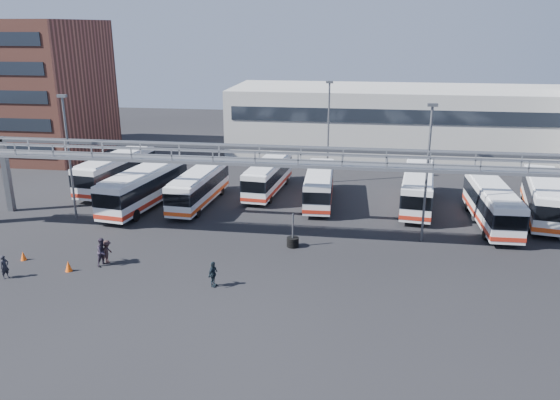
# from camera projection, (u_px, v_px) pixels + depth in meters

# --- Properties ---
(ground) EXTENTS (140.00, 140.00, 0.00)m
(ground) POSITION_uv_depth(u_px,v_px,m) (244.00, 270.00, 35.77)
(ground) COLOR black
(ground) RESTS_ON ground
(gantry) EXTENTS (51.40, 5.15, 7.10)m
(gantry) POSITION_uv_depth(u_px,v_px,m) (260.00, 167.00, 39.63)
(gantry) COLOR gray
(gantry) RESTS_ON ground
(apartment_building) EXTENTS (18.00, 15.00, 16.00)m
(apartment_building) POSITION_uv_depth(u_px,v_px,m) (20.00, 89.00, 66.31)
(apartment_building) COLOR brown
(apartment_building) RESTS_ON ground
(warehouse) EXTENTS (42.00, 14.00, 8.00)m
(warehouse) POSITION_uv_depth(u_px,v_px,m) (399.00, 120.00, 68.70)
(warehouse) COLOR #9E9E99
(warehouse) RESTS_ON ground
(light_pole_left) EXTENTS (0.70, 0.35, 10.21)m
(light_pole_left) POSITION_uv_depth(u_px,v_px,m) (69.00, 151.00, 43.78)
(light_pole_left) COLOR #4C4F54
(light_pole_left) RESTS_ON ground
(light_pole_mid) EXTENTS (0.70, 0.35, 10.21)m
(light_pole_mid) POSITION_uv_depth(u_px,v_px,m) (428.00, 166.00, 38.96)
(light_pole_mid) COLOR #4C4F54
(light_pole_mid) RESTS_ON ground
(light_pole_back) EXTENTS (0.70, 0.35, 10.21)m
(light_pole_back) POSITION_uv_depth(u_px,v_px,m) (328.00, 127.00, 54.20)
(light_pole_back) COLOR #4C4F54
(light_pole_back) RESTS_ON ground
(bus_1) EXTENTS (3.95, 11.34, 3.37)m
(bus_1) POSITION_uv_depth(u_px,v_px,m) (116.00, 170.00, 53.20)
(bus_1) COLOR silver
(bus_1) RESTS_ON ground
(bus_2) EXTENTS (4.33, 11.68, 3.47)m
(bus_2) POSITION_uv_depth(u_px,v_px,m) (144.00, 186.00, 47.77)
(bus_2) COLOR silver
(bus_2) RESTS_ON ground
(bus_3) EXTENTS (3.03, 10.31, 3.09)m
(bus_3) POSITION_uv_depth(u_px,v_px,m) (199.00, 186.00, 48.41)
(bus_3) COLOR silver
(bus_3) RESTS_ON ground
(bus_4) EXTENTS (3.34, 10.27, 3.06)m
(bus_4) POSITION_uv_depth(u_px,v_px,m) (268.00, 176.00, 51.97)
(bus_4) COLOR silver
(bus_4) RESTS_ON ground
(bus_5) EXTENTS (2.61, 10.08, 3.04)m
(bus_5) POSITION_uv_depth(u_px,v_px,m) (319.00, 185.00, 49.02)
(bus_5) COLOR silver
(bus_5) RESTS_ON ground
(bus_7) EXTENTS (3.76, 11.03, 3.28)m
(bus_7) POSITION_uv_depth(u_px,v_px,m) (418.00, 188.00, 47.57)
(bus_7) COLOR silver
(bus_7) RESTS_ON ground
(bus_8) EXTENTS (2.65, 10.72, 3.25)m
(bus_8) POSITION_uv_depth(u_px,v_px,m) (492.00, 204.00, 43.42)
(bus_8) COLOR silver
(bus_8) RESTS_ON ground
(bus_9) EXTENTS (4.58, 11.41, 3.38)m
(bus_9) POSITION_uv_depth(u_px,v_px,m) (544.00, 197.00, 44.91)
(bus_9) COLOR silver
(bus_9) RESTS_ON ground
(pedestrian_a) EXTENTS (0.56, 0.66, 1.54)m
(pedestrian_a) POSITION_uv_depth(u_px,v_px,m) (5.00, 267.00, 34.48)
(pedestrian_a) COLOR black
(pedestrian_a) RESTS_ON ground
(pedestrian_b) EXTENTS (1.05, 1.16, 1.94)m
(pedestrian_b) POSITION_uv_depth(u_px,v_px,m) (103.00, 252.00, 36.28)
(pedestrian_b) COLOR #2C2432
(pedestrian_b) RESTS_ON ground
(pedestrian_c) EXTENTS (0.61, 1.05, 1.62)m
(pedestrian_c) POSITION_uv_depth(u_px,v_px,m) (107.00, 252.00, 36.69)
(pedestrian_c) COLOR #312021
(pedestrian_c) RESTS_ON ground
(pedestrian_d) EXTENTS (0.64, 1.03, 1.64)m
(pedestrian_d) POSITION_uv_depth(u_px,v_px,m) (213.00, 274.00, 33.34)
(pedestrian_d) COLOR black
(pedestrian_d) RESTS_ON ground
(cone_left) EXTENTS (0.57, 0.57, 0.72)m
(cone_left) POSITION_uv_depth(u_px,v_px,m) (68.00, 266.00, 35.57)
(cone_left) COLOR #F6540D
(cone_left) RESTS_ON ground
(cone_right) EXTENTS (0.46, 0.46, 0.64)m
(cone_right) POSITION_uv_depth(u_px,v_px,m) (23.00, 256.00, 37.27)
(cone_right) COLOR #F6540D
(cone_right) RESTS_ON ground
(tire_stack) EXTENTS (0.88, 0.88, 2.52)m
(tire_stack) POSITION_uv_depth(u_px,v_px,m) (293.00, 241.00, 39.52)
(tire_stack) COLOR black
(tire_stack) RESTS_ON ground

